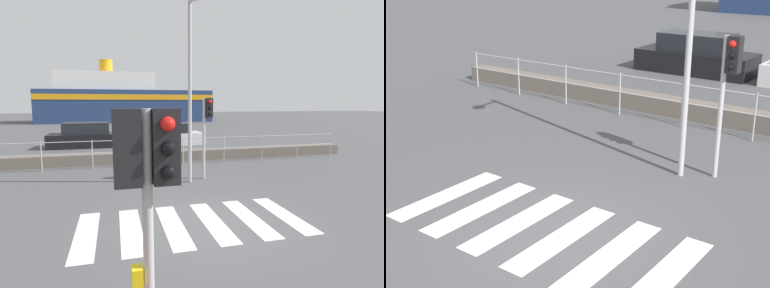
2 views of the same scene
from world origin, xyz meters
TOP-DOWN VIEW (x-y plane):
  - ground_plane at (0.00, 0.00)m, footprint 160.00×160.00m
  - crosswalk at (-0.31, 0.00)m, footprint 4.95×2.40m
  - seawall at (0.00, 7.25)m, footprint 18.81×0.55m
  - harbor_fence at (0.00, 6.38)m, footprint 16.97×0.04m
  - traffic_light_near at (-1.65, -3.48)m, footprint 0.58×0.41m
  - traffic_light_far at (1.19, 3.76)m, footprint 0.34×0.32m
  - streetlamp at (0.49, 3.26)m, footprint 0.32×1.01m
  - ferry_boat at (-0.57, 38.51)m, footprint 23.42×7.66m
  - parked_car_black at (-3.56, 12.92)m, footprint 4.38×1.77m
  - parked_car_white at (1.35, 12.92)m, footprint 4.47×1.82m

SIDE VIEW (x-z plane):
  - ground_plane at x=0.00m, z-range 0.00..0.00m
  - crosswalk at x=-0.31m, z-range 0.00..0.01m
  - seawall at x=0.00m, z-range 0.00..0.48m
  - parked_car_white at x=1.35m, z-range -0.10..1.26m
  - parked_car_black at x=-3.56m, z-range -0.11..1.38m
  - harbor_fence at x=0.00m, z-range 0.19..1.38m
  - traffic_light_near at x=-1.65m, z-range 0.73..3.34m
  - traffic_light_far at x=1.19m, z-range 0.66..3.49m
  - ferry_boat at x=-0.57m, z-range -1.41..7.21m
  - streetlamp at x=0.49m, z-range 0.71..6.61m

